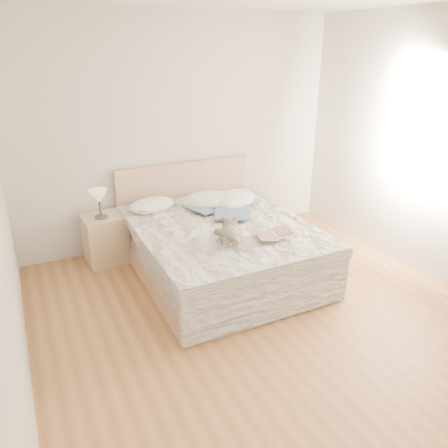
# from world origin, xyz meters

# --- Properties ---
(floor) EXTENTS (4.00, 4.50, 0.00)m
(floor) POSITION_xyz_m (0.00, 0.00, 0.00)
(floor) COLOR brown
(floor) RESTS_ON ground
(wall_back) EXTENTS (4.00, 0.02, 2.70)m
(wall_back) POSITION_xyz_m (0.00, 2.25, 1.35)
(wall_back) COLOR beige
(wall_back) RESTS_ON ground
(window) EXTENTS (0.02, 1.30, 1.10)m
(window) POSITION_xyz_m (1.99, 0.30, 1.45)
(window) COLOR white
(window) RESTS_ON wall_right
(bed) EXTENTS (1.72, 2.14, 1.00)m
(bed) POSITION_xyz_m (0.00, 1.19, 0.31)
(bed) COLOR tan
(bed) RESTS_ON floor
(nightstand) EXTENTS (0.48, 0.43, 0.56)m
(nightstand) POSITION_xyz_m (-1.05, 1.98, 0.28)
(nightstand) COLOR tan
(nightstand) RESTS_ON floor
(table_lamp) EXTENTS (0.27, 0.27, 0.32)m
(table_lamp) POSITION_xyz_m (-1.08, 1.94, 0.79)
(table_lamp) COLOR #46423C
(table_lamp) RESTS_ON nightstand
(pillow_left) EXTENTS (0.60, 0.48, 0.16)m
(pillow_left) POSITION_xyz_m (-0.52, 1.86, 0.64)
(pillow_left) COLOR white
(pillow_left) RESTS_ON bed
(pillow_middle) EXTENTS (0.68, 0.50, 0.19)m
(pillow_middle) POSITION_xyz_m (0.13, 1.73, 0.64)
(pillow_middle) COLOR white
(pillow_middle) RESTS_ON bed
(pillow_right) EXTENTS (0.75, 0.71, 0.19)m
(pillow_right) POSITION_xyz_m (0.43, 1.63, 0.64)
(pillow_right) COLOR white
(pillow_right) RESTS_ON bed
(blouse) EXTENTS (0.82, 0.84, 0.02)m
(blouse) POSITION_xyz_m (0.24, 1.33, 0.63)
(blouse) COLOR #3C526E
(blouse) RESTS_ON bed
(photo_book) EXTENTS (0.34, 0.29, 0.02)m
(photo_book) POSITION_xyz_m (-0.60, 1.75, 0.63)
(photo_book) COLOR silver
(photo_book) RESTS_ON bed
(childrens_book) EXTENTS (0.44, 0.35, 0.03)m
(childrens_book) POSITION_xyz_m (0.32, 0.59, 0.63)
(childrens_book) COLOR beige
(childrens_book) RESTS_ON bed
(teddy_bear) EXTENTS (0.35, 0.41, 0.18)m
(teddy_bear) POSITION_xyz_m (-0.16, 0.62, 0.65)
(teddy_bear) COLOR #635A4D
(teddy_bear) RESTS_ON bed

